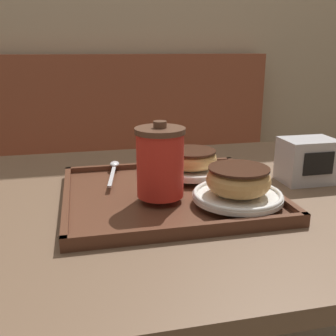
# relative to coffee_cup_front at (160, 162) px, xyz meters

# --- Properties ---
(wall_behind) EXTENTS (8.00, 0.05, 2.40)m
(wall_behind) POSITION_rel_coffee_cup_front_xyz_m (0.04, 1.16, 0.38)
(wall_behind) COLOR tan
(wall_behind) RESTS_ON ground_plane
(booth_bench) EXTENTS (1.50, 0.44, 1.00)m
(booth_bench) POSITION_rel_coffee_cup_front_xyz_m (-0.05, 0.93, -0.51)
(booth_bench) COLOR brown
(booth_bench) RESTS_ON ground_plane
(cafe_table) EXTENTS (1.08, 0.80, 0.73)m
(cafe_table) POSITION_rel_coffee_cup_front_xyz_m (0.04, 0.06, -0.25)
(cafe_table) COLOR brown
(cafe_table) RESTS_ON ground_plane
(serving_tray) EXTENTS (0.41, 0.37, 0.02)m
(serving_tray) POSITION_rel_coffee_cup_front_xyz_m (0.02, 0.04, -0.08)
(serving_tray) COLOR #512D1E
(serving_tray) RESTS_ON cafe_table
(coffee_cup_front) EXTENTS (0.09, 0.09, 0.14)m
(coffee_cup_front) POSITION_rel_coffee_cup_front_xyz_m (0.00, 0.00, 0.00)
(coffee_cup_front) COLOR red
(coffee_cup_front) RESTS_ON serving_tray
(plate_with_chocolate_donut) EXTENTS (0.17, 0.17, 0.01)m
(plate_with_chocolate_donut) POSITION_rel_coffee_cup_front_xyz_m (0.14, -0.05, -0.06)
(plate_with_chocolate_donut) COLOR white
(plate_with_chocolate_donut) RESTS_ON serving_tray
(donut_chocolate_glazed) EXTENTS (0.12, 0.12, 0.05)m
(donut_chocolate_glazed) POSITION_rel_coffee_cup_front_xyz_m (0.14, -0.05, -0.03)
(donut_chocolate_glazed) COLOR tan
(donut_chocolate_glazed) RESTS_ON plate_with_chocolate_donut
(plate_with_plain_donut) EXTENTS (0.16, 0.16, 0.01)m
(plate_with_plain_donut) POSITION_rel_coffee_cup_front_xyz_m (0.10, 0.13, -0.06)
(plate_with_plain_donut) COLOR white
(plate_with_plain_donut) RESTS_ON serving_tray
(donut_plain) EXTENTS (0.11, 0.11, 0.04)m
(donut_plain) POSITION_rel_coffee_cup_front_xyz_m (0.10, 0.13, -0.03)
(donut_plain) COLOR tan
(donut_plain) RESTS_ON plate_with_plain_donut
(spoon) EXTENTS (0.04, 0.17, 0.01)m
(spoon) POSITION_rel_coffee_cup_front_xyz_m (-0.07, 0.18, -0.06)
(spoon) COLOR silver
(spoon) RESTS_ON serving_tray
(napkin_dispenser) EXTENTS (0.12, 0.09, 0.10)m
(napkin_dispenser) POSITION_rel_coffee_cup_front_xyz_m (0.35, 0.08, -0.04)
(napkin_dispenser) COLOR #B7B7BC
(napkin_dispenser) RESTS_ON cafe_table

